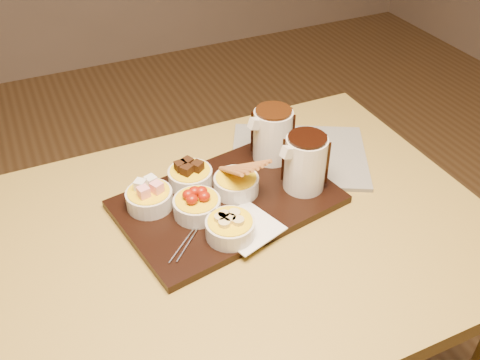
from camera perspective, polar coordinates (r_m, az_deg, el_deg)
name	(u,v)px	position (r m, az deg, el deg)	size (l,w,h in m)	color
dining_table	(210,269)	(1.18, -3.26, -9.49)	(1.20, 0.80, 0.75)	#A2883C
serving_board	(228,202)	(1.18, -1.33, -2.34)	(0.46, 0.30, 0.02)	black
napkin	(246,227)	(1.10, 0.69, -5.06)	(0.12, 0.12, 0.00)	white
bowl_marshmallows	(150,199)	(1.16, -9.63, -2.00)	(0.10, 0.10, 0.04)	silver
bowl_cake	(190,178)	(1.20, -5.31, 0.26)	(0.10, 0.10, 0.04)	silver
bowl_strawberries	(197,207)	(1.12, -4.61, -2.87)	(0.10, 0.10, 0.04)	silver
bowl_biscotti	(236,185)	(1.18, -0.40, -0.50)	(0.10, 0.10, 0.04)	silver
bowl_bananas	(230,229)	(1.07, -1.05, -5.20)	(0.10, 0.10, 0.04)	silver
pitcher_dark_chocolate	(305,163)	(1.18, 6.97, 1.77)	(0.09, 0.09, 0.13)	silver
pitcher_milk_chocolate	(273,135)	(1.26, 3.50, 4.78)	(0.09, 0.09, 0.13)	silver
fondue_skewers	(199,221)	(1.11, -4.35, -4.35)	(0.26, 0.03, 0.01)	silver
newspaper	(299,155)	(1.33, 6.28, 2.62)	(0.33, 0.26, 0.01)	beige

